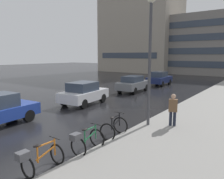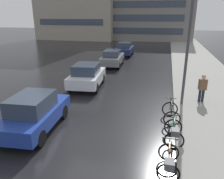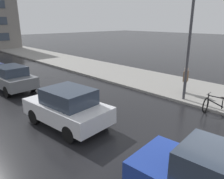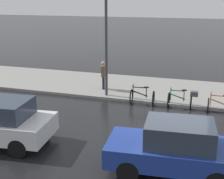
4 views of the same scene
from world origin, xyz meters
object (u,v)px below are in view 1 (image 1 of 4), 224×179
object	(u,v)px
car_white	(84,93)
car_navy	(159,78)
streetlamp	(150,49)
bicycle_third	(114,128)
bicycle_second	(85,140)
bicycle_nearest	(38,158)
car_grey	(133,84)
pedestrian	(173,109)

from	to	relation	value
car_white	car_navy	size ratio (longest dim) A/B	1.03
streetlamp	car_navy	bearing A→B (deg)	112.11
bicycle_third	car_navy	bearing A→B (deg)	107.80
bicycle_second	bicycle_third	world-z (taller)	bicycle_third
car_navy	bicycle_second	bearing A→B (deg)	-73.66
bicycle_nearest	car_grey	bearing A→B (deg)	110.22
bicycle_nearest	streetlamp	size ratio (longest dim) A/B	0.22
bicycle_nearest	car_grey	distance (m)	15.24
car_navy	streetlamp	bearing A→B (deg)	-67.89
car_navy	car_white	bearing A→B (deg)	-90.81
car_grey	streetlamp	size ratio (longest dim) A/B	0.66
streetlamp	bicycle_second	bearing A→B (deg)	-97.25
bicycle_nearest	car_white	distance (m)	9.33
car_grey	bicycle_nearest	bearing A→B (deg)	-69.78
pedestrian	bicycle_third	bearing A→B (deg)	-122.64
bicycle_second	car_grey	world-z (taller)	car_grey
bicycle_nearest	streetlamp	distance (m)	6.63
car_white	car_grey	distance (m)	6.68
car_navy	bicycle_third	bearing A→B (deg)	-72.20
car_white	car_navy	distance (m)	12.62
bicycle_nearest	bicycle_third	bearing A→B (deg)	88.50
bicycle_third	streetlamp	world-z (taller)	streetlamp
bicycle_nearest	pedestrian	size ratio (longest dim) A/B	0.81
bicycle_third	car_navy	size ratio (longest dim) A/B	0.31
car_white	car_grey	size ratio (longest dim) A/B	0.97
car_white	pedestrian	world-z (taller)	pedestrian
streetlamp	pedestrian	bearing A→B (deg)	26.84
car_grey	bicycle_second	bearing A→B (deg)	-66.38
car_grey	car_navy	xyz separation A→B (m)	(0.06, 5.94, 0.00)
pedestrian	car_navy	bearing A→B (deg)	116.31
bicycle_third	pedestrian	world-z (taller)	pedestrian
streetlamp	bicycle_third	bearing A→B (deg)	-106.45
bicycle_second	car_navy	size ratio (longest dim) A/B	0.35
bicycle_third	bicycle_nearest	bearing A→B (deg)	-91.50
bicycle_third	car_grey	xyz separation A→B (m)	(-5.36, 10.59, 0.37)
bicycle_nearest	bicycle_second	xyz separation A→B (m)	(0.19, 1.81, 0.01)
bicycle_third	streetlamp	bearing A→B (deg)	73.55
pedestrian	bicycle_nearest	bearing A→B (deg)	-105.37
bicycle_second	car_navy	xyz separation A→B (m)	(-5.40, 18.42, 0.30)
bicycle_third	car_white	bearing A→B (deg)	144.54
bicycle_nearest	pedestrian	xyz separation A→B (m)	(1.71, 6.24, 0.47)
bicycle_nearest	car_grey	xyz separation A→B (m)	(-5.27, 14.30, 0.31)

